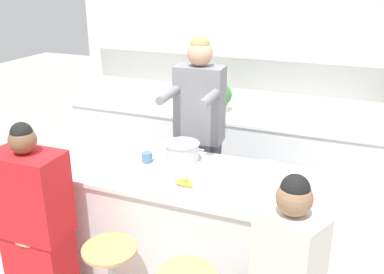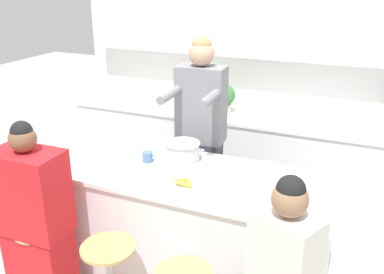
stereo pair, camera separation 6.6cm
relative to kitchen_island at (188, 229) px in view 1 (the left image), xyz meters
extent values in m
cube|color=silver|center=(0.00, 1.97, 0.88)|extent=(4.24, 0.06, 2.70)
cube|color=silver|center=(0.00, 1.86, 1.35)|extent=(3.90, 0.16, 0.75)
cube|color=silver|center=(0.00, 1.60, -0.04)|extent=(3.90, 0.65, 0.87)
cube|color=silver|center=(0.00, 1.60, 0.41)|extent=(3.93, 0.68, 0.03)
cube|color=silver|center=(0.00, 0.00, 0.01)|extent=(2.03, 0.79, 0.85)
cube|color=silver|center=(0.00, 0.00, 0.45)|extent=(2.07, 0.83, 0.03)
cylinder|color=#B7BABC|center=(-0.83, -0.64, -0.15)|extent=(0.04, 0.04, 0.62)
cylinder|color=tan|center=(-0.83, -0.64, 0.17)|extent=(0.35, 0.35, 0.02)
cylinder|color=tan|center=(-0.28, -0.64, 0.17)|extent=(0.35, 0.35, 0.02)
cube|color=#383842|center=(-0.15, 0.62, 0.00)|extent=(0.35, 0.24, 0.95)
cube|color=slate|center=(-0.15, 0.62, 0.79)|extent=(0.41, 0.24, 0.64)
cylinder|color=slate|center=(-0.29, 0.33, 0.93)|extent=(0.09, 0.35, 0.07)
cylinder|color=slate|center=(0.03, 0.35, 0.93)|extent=(0.09, 0.35, 0.07)
sphere|color=tan|center=(-0.15, 0.62, 1.21)|extent=(0.22, 0.22, 0.21)
sphere|color=#A37F51|center=(-0.15, 0.62, 1.27)|extent=(0.17, 0.17, 0.16)
cube|color=red|center=(-0.82, -0.67, -0.15)|extent=(0.43, 0.27, 0.65)
cube|color=red|center=(-0.82, -0.67, 0.47)|extent=(0.46, 0.29, 0.58)
sphere|color=brown|center=(-0.82, -0.67, 0.85)|extent=(0.18, 0.18, 0.17)
sphere|color=black|center=(-0.82, -0.67, 0.89)|extent=(0.14, 0.14, 0.14)
cube|color=silver|center=(0.84, -0.67, 0.44)|extent=(0.40, 0.34, 0.52)
sphere|color=#936B4C|center=(0.84, -0.67, 0.79)|extent=(0.24, 0.24, 0.18)
sphere|color=black|center=(0.84, -0.67, 0.84)|extent=(0.20, 0.20, 0.15)
cylinder|color=#B7BABC|center=(-0.12, 0.19, 0.53)|extent=(0.25, 0.25, 0.14)
cylinder|color=#B7BABC|center=(-0.12, 0.19, 0.61)|extent=(0.27, 0.27, 0.01)
cylinder|color=#B7BABC|center=(-0.27, 0.19, 0.58)|extent=(0.05, 0.01, 0.01)
cylinder|color=#B7BABC|center=(0.03, 0.19, 0.58)|extent=(0.05, 0.01, 0.01)
cylinder|color=white|center=(0.56, -0.23, 0.50)|extent=(0.22, 0.22, 0.07)
cylinder|color=white|center=(0.54, 0.17, 0.50)|extent=(0.22, 0.22, 0.08)
cylinder|color=#4C7099|center=(-0.36, 0.07, 0.50)|extent=(0.08, 0.08, 0.08)
torus|color=#4C7099|center=(-0.31, 0.07, 0.51)|extent=(0.04, 0.01, 0.04)
ellipsoid|color=yellow|center=(0.05, -0.20, 0.49)|extent=(0.12, 0.05, 0.05)
ellipsoid|color=yellow|center=(0.02, -0.17, 0.49)|extent=(0.09, 0.11, 0.05)
ellipsoid|color=yellow|center=(0.08, -0.17, 0.49)|extent=(0.11, 0.11, 0.05)
cylinder|color=beige|center=(-0.28, 1.60, 0.47)|extent=(0.15, 0.15, 0.08)
sphere|color=#387538|center=(-0.28, 1.60, 0.61)|extent=(0.23, 0.23, 0.23)
camera|label=1|loc=(1.05, -2.56, 1.81)|focal=40.00mm
camera|label=2|loc=(1.12, -2.53, 1.81)|focal=40.00mm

